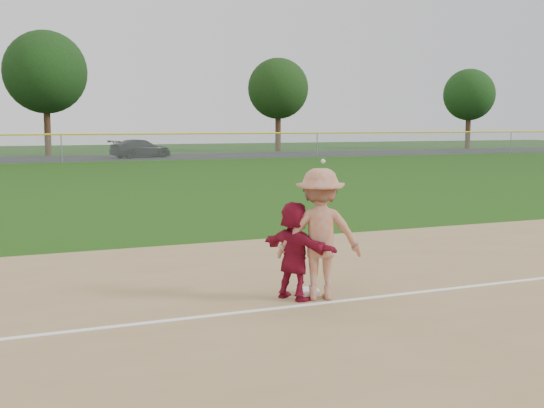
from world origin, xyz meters
name	(u,v)px	position (x,y,z in m)	size (l,w,h in m)	color
ground	(307,292)	(0.00, 0.00, 0.00)	(160.00, 160.00, 0.00)	#1A420C
foul_line	(329,302)	(0.00, -0.80, 0.03)	(60.00, 0.10, 0.01)	white
parking_asphalt	(54,159)	(0.00, 46.00, 0.01)	(120.00, 10.00, 0.01)	black
first_base	(308,291)	(-0.07, -0.18, 0.06)	(0.35, 0.35, 0.08)	white
base_runner	(294,250)	(-0.40, -0.37, 0.79)	(1.43, 0.46, 1.55)	maroon
car_right	(141,148)	(6.66, 45.15, 0.74)	(2.05, 5.04, 1.46)	black
first_base_play	(320,234)	(-0.03, -0.51, 1.05)	(1.50, 1.12, 2.18)	#99999C
outfield_fence	(61,135)	(0.00, 40.00, 1.96)	(110.00, 0.12, 110.00)	#999EA0
tree_2	(45,72)	(0.00, 51.50, 7.06)	(7.00, 7.00, 10.58)	#372414
tree_3	(278,89)	(22.00, 52.80, 6.16)	(6.00, 6.00, 9.19)	#3C2415
tree_4	(469,95)	(44.00, 51.20, 5.85)	(5.60, 5.60, 8.67)	#3B2715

